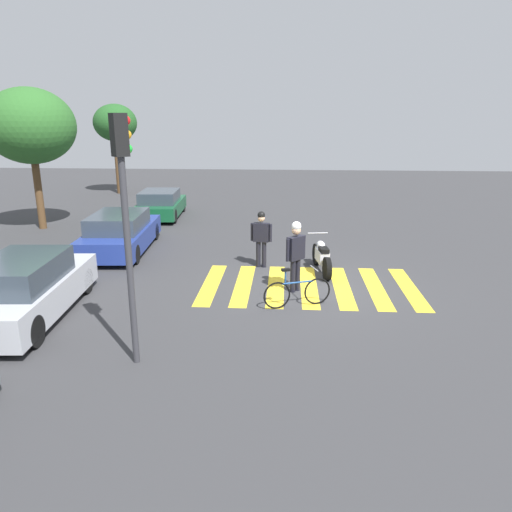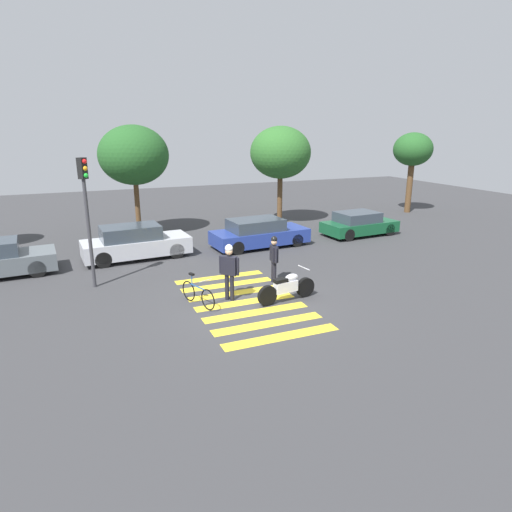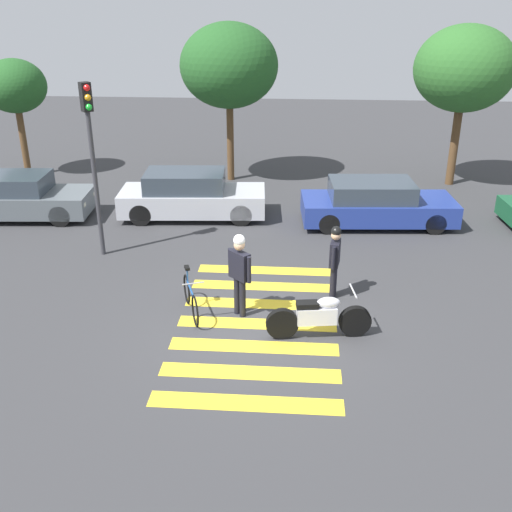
# 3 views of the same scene
# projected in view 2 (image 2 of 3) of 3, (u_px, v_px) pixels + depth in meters

# --- Properties ---
(ground_plane) EXTENTS (60.00, 60.00, 0.00)m
(ground_plane) POSITION_uv_depth(u_px,v_px,m) (245.00, 302.00, 14.37)
(ground_plane) COLOR #38383A
(police_motorcycle) EXTENTS (2.16, 0.63, 1.05)m
(police_motorcycle) POSITION_uv_depth(u_px,v_px,m) (287.00, 288.00, 14.34)
(police_motorcycle) COLOR black
(police_motorcycle) RESTS_ON ground_plane
(leaning_bicycle) EXTENTS (0.68, 1.64, 1.00)m
(leaning_bicycle) POSITION_uv_depth(u_px,v_px,m) (198.00, 294.00, 14.03)
(leaning_bicycle) COLOR black
(leaning_bicycle) RESTS_ON ground_plane
(officer_on_foot) EXTENTS (0.27, 0.65, 1.75)m
(officer_on_foot) POSITION_uv_depth(u_px,v_px,m) (274.00, 256.00, 15.95)
(officer_on_foot) COLOR black
(officer_on_foot) RESTS_ON ground_plane
(officer_by_motorcycle) EXTENTS (0.54, 0.51, 1.89)m
(officer_by_motorcycle) POSITION_uv_depth(u_px,v_px,m) (229.00, 268.00, 14.25)
(officer_by_motorcycle) COLOR black
(officer_by_motorcycle) RESTS_ON ground_plane
(crosswalk_stripes) EXTENTS (3.39, 5.85, 0.01)m
(crosswalk_stripes) POSITION_uv_depth(u_px,v_px,m) (245.00, 302.00, 14.37)
(crosswalk_stripes) COLOR yellow
(crosswalk_stripes) RESTS_ON ground_plane
(car_silver_sedan) EXTENTS (4.60, 2.04, 1.46)m
(car_silver_sedan) POSITION_uv_depth(u_px,v_px,m) (135.00, 243.00, 19.02)
(car_silver_sedan) COLOR black
(car_silver_sedan) RESTS_ON ground_plane
(car_blue_hatchback) EXTENTS (4.69, 2.17, 1.35)m
(car_blue_hatchback) POSITION_uv_depth(u_px,v_px,m) (259.00, 233.00, 20.95)
(car_blue_hatchback) COLOR black
(car_blue_hatchback) RESTS_ON ground_plane
(car_green_compact) EXTENTS (4.04, 2.08, 1.25)m
(car_green_compact) POSITION_uv_depth(u_px,v_px,m) (359.00, 224.00, 23.22)
(car_green_compact) COLOR black
(car_green_compact) RESTS_ON ground_plane
(traffic_light_pole) EXTENTS (0.34, 0.35, 4.53)m
(traffic_light_pole) POSITION_uv_depth(u_px,v_px,m) (86.00, 203.00, 14.92)
(traffic_light_pole) COLOR #38383D
(traffic_light_pole) RESTS_ON ground_plane
(street_tree_mid) EXTENTS (3.49, 3.49, 5.64)m
(street_tree_mid) POSITION_uv_depth(u_px,v_px,m) (134.00, 155.00, 22.10)
(street_tree_mid) COLOR brown
(street_tree_mid) RESTS_ON ground_plane
(street_tree_far) EXTENTS (3.47, 3.47, 5.60)m
(street_tree_far) POSITION_uv_depth(u_px,v_px,m) (280.00, 153.00, 25.13)
(street_tree_far) COLOR brown
(street_tree_far) RESTS_ON ground_plane
(street_tree_end) EXTENTS (2.51, 2.51, 5.21)m
(street_tree_end) POSITION_uv_depth(u_px,v_px,m) (413.00, 151.00, 28.68)
(street_tree_end) COLOR brown
(street_tree_end) RESTS_ON ground_plane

